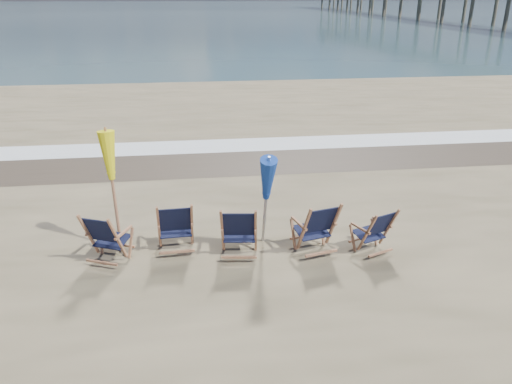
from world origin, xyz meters
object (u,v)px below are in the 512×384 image
at_px(beach_chair_2, 256,233).
at_px(beach_chair_3, 334,226).
at_px(umbrella_blue, 266,175).
at_px(beach_chair_1, 192,227).
at_px(beach_chair_4, 389,229).
at_px(umbrella_yellow, 111,163).
at_px(beach_chair_0, 118,241).

distance_m(beach_chair_2, beach_chair_3, 1.40).
height_order(beach_chair_2, umbrella_blue, umbrella_blue).
bearing_deg(beach_chair_2, beach_chair_1, -12.25).
distance_m(beach_chair_3, umbrella_blue, 1.53).
bearing_deg(beach_chair_2, beach_chair_4, -173.24).
bearing_deg(beach_chair_3, beach_chair_4, 160.80).
bearing_deg(umbrella_yellow, beach_chair_4, -8.74).
xyz_separation_m(beach_chair_1, beach_chair_4, (3.48, -0.40, -0.06)).
bearing_deg(beach_chair_4, umbrella_blue, -31.85).
bearing_deg(umbrella_blue, beach_chair_1, 178.84).
height_order(beach_chair_0, beach_chair_1, beach_chair_1).
height_order(beach_chair_1, beach_chair_4, beach_chair_1).
bearing_deg(beach_chair_1, beach_chair_0, 12.63).
distance_m(beach_chair_0, umbrella_blue, 2.74).
xyz_separation_m(beach_chair_3, umbrella_blue, (-1.18, 0.29, 0.92)).
bearing_deg(umbrella_blue, beach_chair_0, -172.77).
bearing_deg(beach_chair_4, beach_chair_1, -28.62).
relative_size(beach_chair_1, umbrella_yellow, 0.48).
relative_size(beach_chair_1, beach_chair_2, 1.00).
height_order(beach_chair_0, beach_chair_2, beach_chair_2).
relative_size(beach_chair_2, beach_chair_4, 1.14).
xyz_separation_m(beach_chair_4, umbrella_yellow, (-4.81, 0.74, 1.20)).
relative_size(beach_chair_2, umbrella_yellow, 0.47).
height_order(beach_chair_0, beach_chair_3, beach_chair_3).
height_order(beach_chair_1, beach_chair_2, beach_chair_1).
xyz_separation_m(umbrella_yellow, umbrella_blue, (2.64, -0.36, -0.21)).
xyz_separation_m(beach_chair_0, umbrella_yellow, (-0.09, 0.68, 1.15)).
bearing_deg(beach_chair_4, beach_chair_0, -22.65).
bearing_deg(beach_chair_3, beach_chair_1, -21.30).
bearing_deg(umbrella_yellow, beach_chair_2, -16.56).
bearing_deg(beach_chair_0, umbrella_blue, -149.30).
xyz_separation_m(beach_chair_3, beach_chair_4, (0.99, -0.09, -0.07)).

